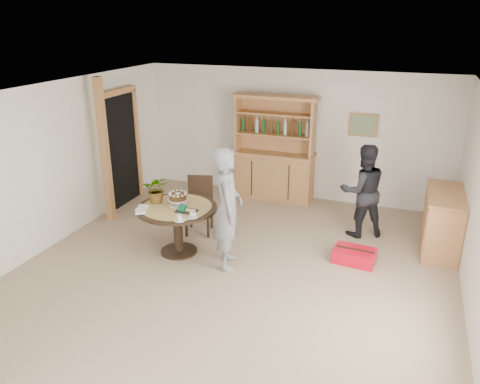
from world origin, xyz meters
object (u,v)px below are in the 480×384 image
object	(u,v)px
hutch	(274,165)
teen_boy	(227,209)
dining_chair	(200,201)
adult_person	(363,191)
sideboard	(443,222)
dining_table	(177,216)
red_suitcase	(354,256)

from	to	relation	value
hutch	teen_boy	xyz separation A→B (m)	(0.14, -2.82, 0.20)
dining_chair	adult_person	size ratio (longest dim) A/B	0.61
dining_chair	teen_boy	size ratio (longest dim) A/B	0.53
hutch	sideboard	xyz separation A→B (m)	(3.04, -1.24, -0.22)
sideboard	adult_person	distance (m)	1.28
sideboard	dining_chair	size ratio (longest dim) A/B	1.33
teen_boy	dining_table	bearing A→B (deg)	60.80
hutch	red_suitcase	world-z (taller)	hutch
dining_chair	adult_person	xyz separation A→B (m)	(2.54, 0.78, 0.24)
dining_table	teen_boy	bearing A→B (deg)	-6.71
dining_table	adult_person	xyz separation A→B (m)	(2.52, 1.61, 0.17)
adult_person	red_suitcase	distance (m)	1.19
sideboard	dining_table	distance (m)	4.03
teen_boy	red_suitcase	bearing A→B (deg)	-89.70
dining_chair	adult_person	distance (m)	2.66
dining_table	red_suitcase	bearing A→B (deg)	13.63
dining_table	red_suitcase	distance (m)	2.69
dining_table	dining_chair	xyz separation A→B (m)	(-0.02, 0.83, -0.07)
hutch	adult_person	size ratio (longest dim) A/B	1.32
hutch	adult_person	world-z (taller)	hutch
sideboard	teen_boy	bearing A→B (deg)	-151.50
dining_table	hutch	bearing A→B (deg)	75.34
dining_table	adult_person	size ratio (longest dim) A/B	0.78
sideboard	red_suitcase	size ratio (longest dim) A/B	1.99
dining_table	red_suitcase	xyz separation A→B (m)	(2.57, 0.62, -0.50)
adult_person	red_suitcase	size ratio (longest dim) A/B	2.43
dining_chair	adult_person	bearing A→B (deg)	2.75
teen_boy	red_suitcase	distance (m)	2.03
teen_boy	hutch	bearing A→B (deg)	-19.65
dining_table	dining_chair	bearing A→B (deg)	91.36
sideboard	teen_boy	size ratio (longest dim) A/B	0.71
sideboard	adult_person	xyz separation A→B (m)	(-1.23, 0.13, 0.30)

